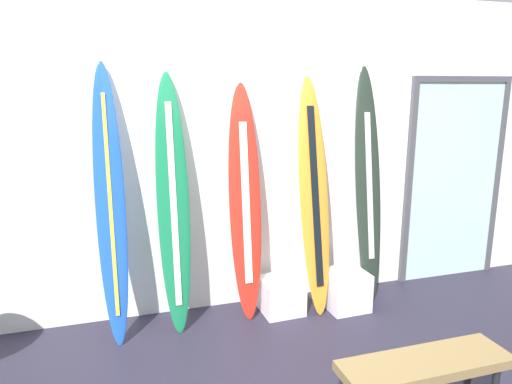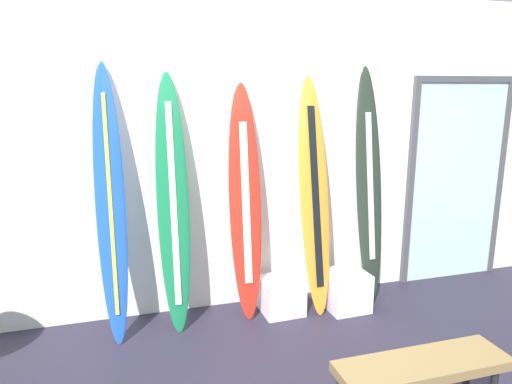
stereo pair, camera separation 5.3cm
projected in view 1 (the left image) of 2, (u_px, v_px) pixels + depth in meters
The scene contains 11 objects.
ground at pixel (297, 374), 3.35m from camera, with size 8.00×8.00×0.04m, color #272333.
wall_back at pixel (246, 153), 4.25m from camera, with size 7.20×0.20×2.80m, color silver.
surfboard_cobalt at pixel (110, 205), 3.63m from camera, with size 0.23×0.47×2.19m.
surfboard_emerald at pixel (173, 207), 3.80m from camera, with size 0.27×0.41×2.11m.
surfboard_crimson at pixel (245, 205), 4.01m from camera, with size 0.29×0.38×2.03m.
surfboard_sunset at pixel (314, 196), 4.13m from camera, with size 0.27×0.48×2.09m.
surfboard_charcoal at pixel (368, 186), 4.33m from camera, with size 0.28×0.39×2.18m.
display_block_left at pixel (281, 295), 4.22m from camera, with size 0.37×0.37×0.31m.
display_block_center at pixel (346, 290), 4.28m from camera, with size 0.37×0.37×0.35m.
glass_door at pixel (454, 177), 4.84m from camera, with size 1.15×0.06×2.09m.
bench at pixel (425, 368), 2.75m from camera, with size 1.05×0.31×0.44m.
Camera 1 is at (-1.16, -2.76, 1.99)m, focal length 32.87 mm.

